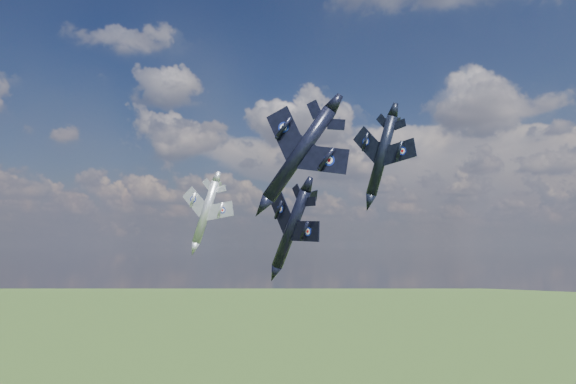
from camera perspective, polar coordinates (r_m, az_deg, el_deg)
The scene contains 4 objects.
jet_lead_navy at distance 70.41m, azimuth 0.32°, elevation -3.77°, with size 10.67×14.88×3.08m, color black, non-canonical shape.
jet_right_navy at distance 47.51m, azimuth 1.13°, elevation 3.85°, with size 9.02×12.58×2.60m, color black, non-canonical shape.
jet_high_navy at distance 73.63m, azimuth 9.50°, elevation 3.67°, with size 10.36×14.45×2.99m, color black, non-canonical shape.
jet_left_silver at distance 92.75m, azimuth -8.35°, elevation -2.02°, with size 10.42×14.53×3.01m, color #9EA2A8, non-canonical shape.
Camera 1 is at (37.48, -45.92, 76.79)m, focal length 35.00 mm.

